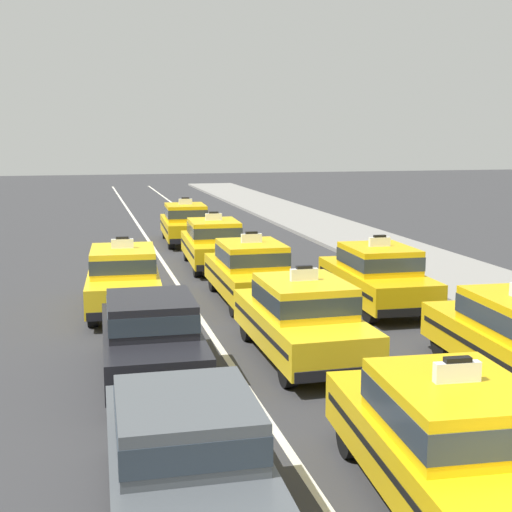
{
  "coord_description": "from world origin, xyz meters",
  "views": [
    {
      "loc": [
        -4.37,
        -4.46,
        4.51
      ],
      "look_at": [
        0.15,
        13.77,
        1.3
      ],
      "focal_mm": 49.6,
      "sensor_mm": 36.0,
      "label": 1
    }
  ],
  "objects_px": {
    "sedan_left_nearest": "(186,455)",
    "taxi_left_third": "(123,277)",
    "taxi_center_fourth": "(213,243)",
    "taxi_center_fifth": "(185,223)",
    "taxi_right_third": "(377,275)",
    "taxi_center_second": "(302,317)",
    "sedan_left_second": "(151,335)",
    "taxi_center_nearest": "(450,441)",
    "taxi_center_third": "(251,270)"
  },
  "relations": [
    {
      "from": "sedan_left_second",
      "to": "taxi_left_third",
      "type": "xyz_separation_m",
      "value": [
        -0.18,
        5.46,
        0.03
      ]
    },
    {
      "from": "taxi_center_nearest",
      "to": "taxi_center_third",
      "type": "bearing_deg",
      "value": 88.89
    },
    {
      "from": "taxi_left_third",
      "to": "taxi_center_fourth",
      "type": "distance_m",
      "value": 6.34
    },
    {
      "from": "taxi_left_third",
      "to": "taxi_center_nearest",
      "type": "distance_m",
      "value": 11.5
    },
    {
      "from": "taxi_right_third",
      "to": "taxi_center_fourth",
      "type": "bearing_deg",
      "value": 115.24
    },
    {
      "from": "taxi_center_fifth",
      "to": "taxi_center_fourth",
      "type": "bearing_deg",
      "value": -88.85
    },
    {
      "from": "sedan_left_nearest",
      "to": "sedan_left_second",
      "type": "distance_m",
      "value": 5.14
    },
    {
      "from": "sedan_left_second",
      "to": "taxi_right_third",
      "type": "distance_m",
      "value": 7.57
    },
    {
      "from": "taxi_right_third",
      "to": "taxi_center_second",
      "type": "bearing_deg",
      "value": -131.23
    },
    {
      "from": "taxi_center_nearest",
      "to": "taxi_center_second",
      "type": "xyz_separation_m",
      "value": [
        0.05,
        6.03,
        0.0
      ]
    },
    {
      "from": "taxi_center_nearest",
      "to": "taxi_center_fifth",
      "type": "height_order",
      "value": "same"
    },
    {
      "from": "taxi_center_fifth",
      "to": "taxi_right_third",
      "type": "distance_m",
      "value": 12.92
    },
    {
      "from": "sedan_left_nearest",
      "to": "taxi_center_fourth",
      "type": "bearing_deg",
      "value": 78.34
    },
    {
      "from": "taxi_center_third",
      "to": "sedan_left_nearest",
      "type": "bearing_deg",
      "value": -107.34
    },
    {
      "from": "taxi_left_third",
      "to": "taxi_right_third",
      "type": "height_order",
      "value": "same"
    },
    {
      "from": "sedan_left_second",
      "to": "taxi_center_nearest",
      "type": "bearing_deg",
      "value": -61.48
    },
    {
      "from": "taxi_center_nearest",
      "to": "taxi_center_fourth",
      "type": "relative_size",
      "value": 1.01
    },
    {
      "from": "sedan_left_nearest",
      "to": "taxi_left_third",
      "type": "distance_m",
      "value": 10.6
    },
    {
      "from": "taxi_center_third",
      "to": "taxi_right_third",
      "type": "distance_m",
      "value": 3.41
    },
    {
      "from": "sedan_left_second",
      "to": "taxi_center_second",
      "type": "xyz_separation_m",
      "value": [
        3.08,
        0.44,
        0.03
      ]
    },
    {
      "from": "taxi_center_nearest",
      "to": "taxi_center_fourth",
      "type": "height_order",
      "value": "same"
    },
    {
      "from": "taxi_left_third",
      "to": "taxi_center_third",
      "type": "distance_m",
      "value": 3.43
    },
    {
      "from": "taxi_center_fourth",
      "to": "taxi_center_fifth",
      "type": "relative_size",
      "value": 1.0
    },
    {
      "from": "taxi_center_nearest",
      "to": "taxi_center_fourth",
      "type": "bearing_deg",
      "value": 89.45
    },
    {
      "from": "taxi_center_second",
      "to": "taxi_center_fifth",
      "type": "distance_m",
      "value": 16.21
    },
    {
      "from": "taxi_center_fifth",
      "to": "taxi_center_third",
      "type": "bearing_deg",
      "value": -89.08
    },
    {
      "from": "taxi_left_third",
      "to": "taxi_center_second",
      "type": "distance_m",
      "value": 5.98
    },
    {
      "from": "sedan_left_second",
      "to": "taxi_right_third",
      "type": "bearing_deg",
      "value": 33.26
    },
    {
      "from": "sedan_left_second",
      "to": "taxi_center_fourth",
      "type": "relative_size",
      "value": 0.94
    },
    {
      "from": "sedan_left_nearest",
      "to": "taxi_center_fourth",
      "type": "xyz_separation_m",
      "value": [
        3.29,
        15.96,
        0.03
      ]
    },
    {
      "from": "sedan_left_nearest",
      "to": "sedan_left_second",
      "type": "relative_size",
      "value": 1.0
    },
    {
      "from": "sedan_left_nearest",
      "to": "taxi_center_second",
      "type": "distance_m",
      "value": 6.43
    },
    {
      "from": "sedan_left_nearest",
      "to": "taxi_center_fifth",
      "type": "xyz_separation_m",
      "value": [
        3.18,
        21.79,
        0.03
      ]
    },
    {
      "from": "taxi_center_second",
      "to": "taxi_center_fourth",
      "type": "relative_size",
      "value": 0.99
    },
    {
      "from": "taxi_center_fifth",
      "to": "taxi_right_third",
      "type": "bearing_deg",
      "value": -75.39
    },
    {
      "from": "taxi_left_third",
      "to": "taxi_center_nearest",
      "type": "bearing_deg",
      "value": -73.77
    },
    {
      "from": "taxi_left_third",
      "to": "taxi_center_fifth",
      "type": "bearing_deg",
      "value": 73.8
    },
    {
      "from": "taxi_left_third",
      "to": "taxi_center_fifth",
      "type": "height_order",
      "value": "same"
    },
    {
      "from": "taxi_right_third",
      "to": "sedan_left_nearest",
      "type": "bearing_deg",
      "value": -124.7
    },
    {
      "from": "taxi_center_nearest",
      "to": "taxi_center_fifth",
      "type": "xyz_separation_m",
      "value": [
        0.04,
        22.24,
        0.0
      ]
    },
    {
      "from": "sedan_left_nearest",
      "to": "taxi_center_fifth",
      "type": "distance_m",
      "value": 22.02
    },
    {
      "from": "taxi_center_fourth",
      "to": "taxi_right_third",
      "type": "xyz_separation_m",
      "value": [
        3.14,
        -6.67,
        0.0
      ]
    },
    {
      "from": "taxi_center_fourth",
      "to": "taxi_center_fifth",
      "type": "xyz_separation_m",
      "value": [
        -0.12,
        5.83,
        0.0
      ]
    },
    {
      "from": "sedan_left_second",
      "to": "taxi_center_fifth",
      "type": "bearing_deg",
      "value": 79.54
    },
    {
      "from": "taxi_center_third",
      "to": "taxi_right_third",
      "type": "xyz_separation_m",
      "value": [
        3.08,
        -1.45,
        0.0
      ]
    },
    {
      "from": "taxi_center_second",
      "to": "taxi_center_fourth",
      "type": "xyz_separation_m",
      "value": [
        0.11,
        10.38,
        0.0
      ]
    },
    {
      "from": "sedan_left_second",
      "to": "taxi_right_third",
      "type": "xyz_separation_m",
      "value": [
        6.33,
        4.15,
        0.03
      ]
    },
    {
      "from": "taxi_center_fourth",
      "to": "taxi_right_third",
      "type": "relative_size",
      "value": 1.0
    },
    {
      "from": "taxi_center_second",
      "to": "taxi_center_third",
      "type": "distance_m",
      "value": 5.16
    },
    {
      "from": "taxi_left_third",
      "to": "taxi_center_fifth",
      "type": "xyz_separation_m",
      "value": [
        3.25,
        11.2,
        0.0
      ]
    }
  ]
}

